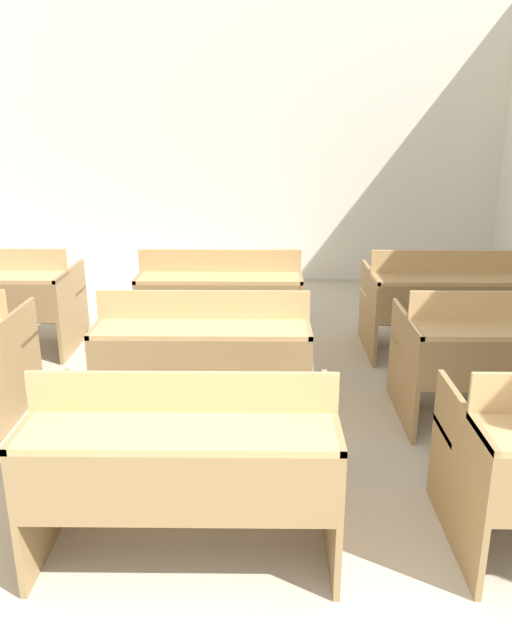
# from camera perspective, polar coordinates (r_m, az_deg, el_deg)

# --- Properties ---
(wall_back) EXTENTS (6.21, 0.06, 3.13)m
(wall_back) POSITION_cam_1_polar(r_m,az_deg,el_deg) (7.34, -2.10, 15.73)
(wall_back) COLOR white
(wall_back) RESTS_ON ground_plane
(bench_front_center) EXTENTS (1.29, 0.79, 0.86)m
(bench_front_center) POSITION_cam_1_polar(r_m,az_deg,el_deg) (2.78, -6.43, -12.15)
(bench_front_center) COLOR #94764C
(bench_front_center) RESTS_ON ground_plane
(bench_second_center) EXTENTS (1.29, 0.79, 0.86)m
(bench_second_center) POSITION_cam_1_polar(r_m,az_deg,el_deg) (3.92, -4.69, -2.85)
(bench_second_center) COLOR #97784E
(bench_second_center) RESTS_ON ground_plane
(bench_second_right) EXTENTS (1.29, 0.79, 0.86)m
(bench_second_right) POSITION_cam_1_polar(r_m,az_deg,el_deg) (4.20, 22.05, -2.72)
(bench_second_right) COLOR #96774D
(bench_second_right) RESTS_ON ground_plane
(bench_third_center) EXTENTS (1.29, 0.79, 0.86)m
(bench_third_center) POSITION_cam_1_polar(r_m,az_deg,el_deg) (5.09, -3.19, 2.10)
(bench_third_center) COLOR #92744A
(bench_third_center) RESTS_ON ground_plane
(bench_third_right) EXTENTS (1.29, 0.79, 0.86)m
(bench_third_right) POSITION_cam_1_polar(r_m,az_deg,el_deg) (5.28, 17.19, 1.91)
(bench_third_right) COLOR olive
(bench_third_right) RESTS_ON ground_plane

